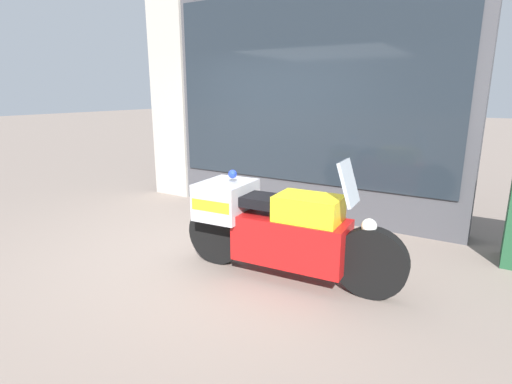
% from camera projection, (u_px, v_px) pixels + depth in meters
% --- Properties ---
extents(ground_plane, '(60.00, 60.00, 0.00)m').
position_uv_depth(ground_plane, '(209.00, 251.00, 4.78)').
color(ground_plane, gray).
extents(shop_building, '(5.25, 0.55, 3.67)m').
position_uv_depth(shop_building, '(268.00, 92.00, 6.16)').
color(shop_building, '#424247').
rests_on(shop_building, ground).
extents(window_display, '(4.05, 0.30, 1.82)m').
position_uv_depth(window_display, '(304.00, 185.00, 6.20)').
color(window_display, slate).
rests_on(window_display, ground).
extents(paramedic_motorcycle, '(2.34, 0.64, 1.26)m').
position_uv_depth(paramedic_motorcycle, '(276.00, 226.00, 4.02)').
color(paramedic_motorcycle, black).
rests_on(paramedic_motorcycle, ground).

